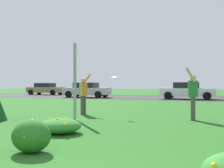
% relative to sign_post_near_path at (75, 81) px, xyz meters
% --- Properties ---
extents(ground_plane, '(120.00, 120.00, 0.00)m').
position_rel_sign_post_near_path_xyz_m(ground_plane, '(2.51, 5.25, -1.36)').
color(ground_plane, '#26601E').
extents(highway_strip, '(120.00, 9.99, 0.01)m').
position_rel_sign_post_near_path_xyz_m(highway_strip, '(2.51, 17.28, -1.36)').
color(highway_strip, '#2D2D30').
rests_on(highway_strip, ground).
extents(highway_center_stripe, '(120.00, 0.16, 0.00)m').
position_rel_sign_post_near_path_xyz_m(highway_center_stripe, '(2.51, 17.28, -1.35)').
color(highway_center_stripe, yellow).
rests_on(highway_center_stripe, ground).
extents(daylily_clump_mid_right, '(0.74, 0.62, 0.60)m').
position_rel_sign_post_near_path_xyz_m(daylily_clump_mid_right, '(1.31, -4.30, -1.06)').
color(daylily_clump_mid_right, '#23661E').
rests_on(daylily_clump_mid_right, ground).
extents(daylily_clump_front_right, '(1.08, 1.01, 0.41)m').
position_rel_sign_post_near_path_xyz_m(daylily_clump_front_right, '(0.84, -2.46, -1.17)').
color(daylily_clump_front_right, '#337F2D').
rests_on(daylily_clump_front_right, ground).
extents(sign_post_near_path, '(0.07, 0.10, 2.72)m').
position_rel_sign_post_near_path_xyz_m(sign_post_near_path, '(0.00, 0.00, 0.00)').
color(sign_post_near_path, '#93969B').
rests_on(sign_post_near_path, ground).
extents(person_thrower_orange_shirt, '(0.45, 0.50, 1.72)m').
position_rel_sign_post_near_path_xyz_m(person_thrower_orange_shirt, '(-0.42, 1.59, -0.44)').
color(person_thrower_orange_shirt, orange).
rests_on(person_thrower_orange_shirt, ground).
extents(person_catcher_green_shirt, '(0.42, 0.50, 1.84)m').
position_rel_sign_post_near_path_xyz_m(person_catcher_green_shirt, '(3.97, 1.20, -0.40)').
color(person_catcher_green_shirt, '#287038').
rests_on(person_catcher_green_shirt, ground).
extents(frisbee_pale_blue, '(0.23, 0.23, 0.10)m').
position_rel_sign_post_near_path_xyz_m(frisbee_pale_blue, '(1.01, 1.38, 0.17)').
color(frisbee_pale_blue, '#ADD6E5').
extents(car_tan_leftmost, '(4.50, 2.00, 1.45)m').
position_rel_sign_post_near_path_xyz_m(car_tan_leftmost, '(-14.04, 19.53, -0.62)').
color(car_tan_leftmost, '#937F60').
rests_on(car_tan_leftmost, ground).
extents(car_silver_center_left, '(4.50, 2.00, 1.45)m').
position_rel_sign_post_near_path_xyz_m(car_silver_center_left, '(-6.41, 15.04, -0.62)').
color(car_silver_center_left, '#B7BABF').
rests_on(car_silver_center_left, ground).
extents(car_white_center_right, '(4.50, 2.00, 1.45)m').
position_rel_sign_post_near_path_xyz_m(car_white_center_right, '(3.08, 15.04, -0.62)').
color(car_white_center_right, silver).
rests_on(car_white_center_right, ground).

